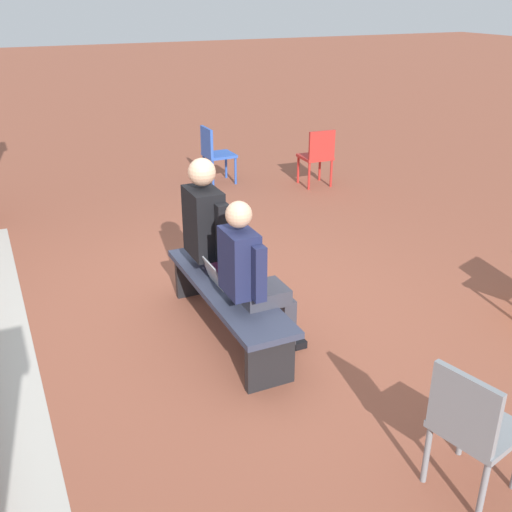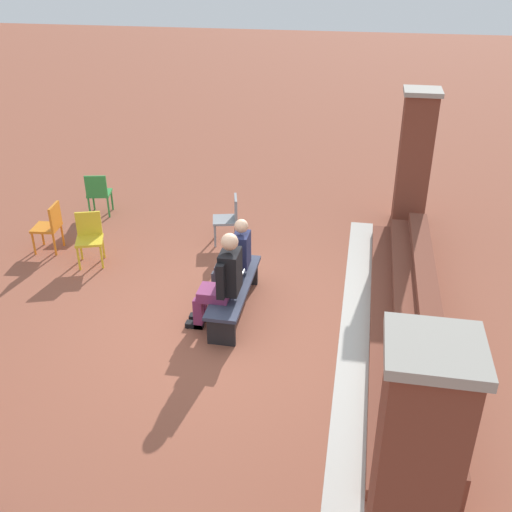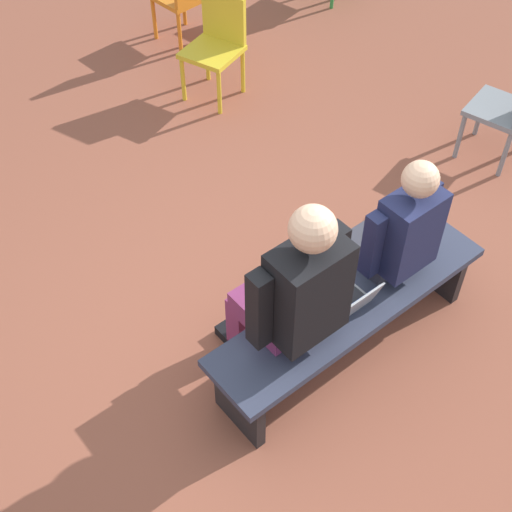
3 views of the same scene
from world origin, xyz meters
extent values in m
plane|color=brown|center=(0.00, 0.00, 0.00)|extent=(60.00, 60.00, 0.00)
cube|color=#B7B2A8|center=(-0.25, 1.83, 0.00)|extent=(6.75, 0.40, 0.01)
cube|color=#33384C|center=(-0.25, 0.12, 0.42)|extent=(1.80, 0.44, 0.05)
cube|color=black|center=(-1.05, 0.12, 0.20)|extent=(0.06, 0.37, 0.40)
cube|color=black|center=(0.55, 0.12, 0.20)|extent=(0.06, 0.37, 0.40)
cube|color=#383842|center=(-0.60, -0.04, 0.50)|extent=(0.30, 0.36, 0.12)
cube|color=#383842|center=(-0.68, -0.22, 0.23)|extent=(0.10, 0.11, 0.45)
cube|color=black|center=(-0.68, -0.27, 0.03)|extent=(0.10, 0.21, 0.06)
cube|color=#383842|center=(-0.52, -0.22, 0.23)|extent=(0.10, 0.11, 0.45)
cube|color=black|center=(-0.52, -0.27, 0.03)|extent=(0.10, 0.21, 0.06)
cube|color=#1E2347|center=(-0.60, 0.16, 0.81)|extent=(0.34, 0.21, 0.50)
cube|color=maroon|center=(-0.60, 0.04, 0.78)|extent=(0.04, 0.01, 0.30)
cube|color=#1E2347|center=(-0.81, 0.09, 0.80)|extent=(0.08, 0.09, 0.42)
cube|color=#1E2347|center=(-0.38, 0.09, 0.80)|extent=(0.08, 0.09, 0.42)
sphere|color=#DBAD89|center=(-0.60, 0.16, 1.19)|extent=(0.20, 0.20, 0.20)
cube|color=#7F2D5B|center=(0.14, -0.07, 0.51)|extent=(0.35, 0.41, 0.14)
cube|color=#7F2D5B|center=(0.05, -0.27, 0.23)|extent=(0.11, 0.12, 0.45)
cube|color=black|center=(0.05, -0.34, 0.04)|extent=(0.11, 0.25, 0.07)
cube|color=#7F2D5B|center=(0.24, -0.27, 0.23)|extent=(0.11, 0.12, 0.45)
cube|color=black|center=(0.24, -0.34, 0.04)|extent=(0.11, 0.25, 0.07)
cube|color=black|center=(0.14, 0.16, 0.87)|extent=(0.39, 0.25, 0.58)
cube|color=black|center=(-0.10, 0.09, 0.85)|extent=(0.09, 0.10, 0.49)
cube|color=black|center=(0.39, 0.09, 0.85)|extent=(0.09, 0.10, 0.49)
sphere|color=#DBAD89|center=(0.14, 0.16, 1.31)|extent=(0.23, 0.23, 0.23)
cube|color=#9EA0A5|center=(-0.18, 0.08, 0.46)|extent=(0.32, 0.22, 0.02)
cube|color=#2D2D33|center=(-0.18, 0.07, 0.47)|extent=(0.29, 0.15, 0.00)
cube|color=#9EA0A5|center=(-0.18, 0.22, 0.57)|extent=(0.32, 0.07, 0.19)
cube|color=#33519E|center=(-0.18, 0.21, 0.57)|extent=(0.28, 0.06, 0.17)
cube|color=gray|center=(-2.39, -0.51, 0.42)|extent=(0.51, 0.51, 0.04)
cube|color=gray|center=(-2.44, -0.33, 0.64)|extent=(0.40, 0.14, 0.40)
cylinder|color=gray|center=(-2.17, -0.64, 0.20)|extent=(0.04, 0.04, 0.40)
cylinder|color=gray|center=(-2.61, -0.38, 0.20)|extent=(0.04, 0.04, 0.40)
cylinder|color=gray|center=(-2.26, -0.29, 0.20)|extent=(0.04, 0.04, 0.40)
cube|color=#2D56B7|center=(3.83, -1.43, 0.42)|extent=(0.43, 0.43, 0.04)
cube|color=#2D56B7|center=(3.82, -1.24, 0.64)|extent=(0.40, 0.05, 0.40)
cylinder|color=#2D56B7|center=(3.65, -1.61, 0.20)|extent=(0.04, 0.04, 0.40)
cylinder|color=#2D56B7|center=(4.01, -1.61, 0.20)|extent=(0.04, 0.04, 0.40)
cylinder|color=#2D56B7|center=(3.64, -1.25, 0.20)|extent=(0.04, 0.04, 0.40)
cylinder|color=#2D56B7|center=(4.00, -1.25, 0.20)|extent=(0.04, 0.04, 0.40)
cube|color=red|center=(3.13, -2.66, 0.42)|extent=(0.44, 0.44, 0.04)
cube|color=red|center=(2.94, -2.65, 0.64)|extent=(0.06, 0.40, 0.40)
cylinder|color=red|center=(3.30, -2.85, 0.20)|extent=(0.04, 0.04, 0.40)
cylinder|color=red|center=(3.31, -2.49, 0.20)|extent=(0.04, 0.04, 0.40)
cylinder|color=red|center=(2.94, -2.83, 0.20)|extent=(0.04, 0.04, 0.40)
cylinder|color=red|center=(2.96, -2.47, 0.20)|extent=(0.04, 0.04, 0.40)
camera|label=1|loc=(-4.28, 1.73, 2.65)|focal=42.00mm
camera|label=2|loc=(6.76, 1.73, 4.71)|focal=42.00mm
camera|label=3|loc=(1.74, 1.73, 3.56)|focal=50.00mm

